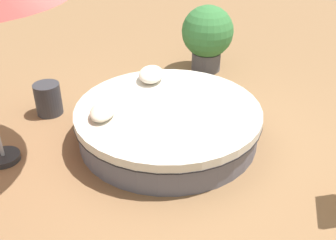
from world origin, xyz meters
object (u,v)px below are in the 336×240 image
at_px(throw_pillow_0, 151,74).
at_px(throw_pillow_1, 103,111).
at_px(side_table, 48,99).
at_px(round_bed, 168,123).
at_px(planter, 207,35).

bearing_deg(throw_pillow_0, throw_pillow_1, 156.55).
bearing_deg(throw_pillow_1, side_table, 52.64).
distance_m(round_bed, throw_pillow_0, 0.98).
bearing_deg(throw_pillow_0, side_table, 101.10).
distance_m(round_bed, throw_pillow_1, 0.96).
distance_m(round_bed, planter, 2.57).
distance_m(throw_pillow_0, planter, 1.84).
bearing_deg(throw_pillow_1, planter, -26.01).
height_order(planter, side_table, planter).
height_order(throw_pillow_1, planter, planter).
bearing_deg(side_table, round_bed, -105.27).
bearing_deg(round_bed, side_table, 74.73).
relative_size(round_bed, side_table, 5.14).
bearing_deg(throw_pillow_1, throw_pillow_0, -23.45).
height_order(round_bed, throw_pillow_0, throw_pillow_0).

